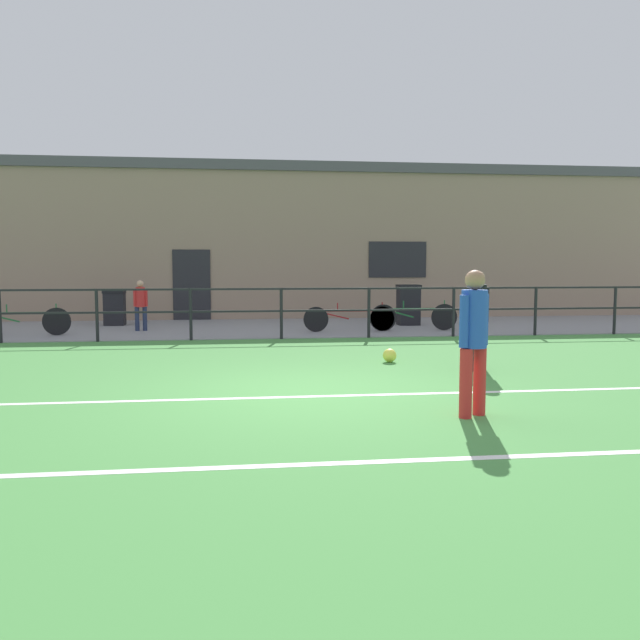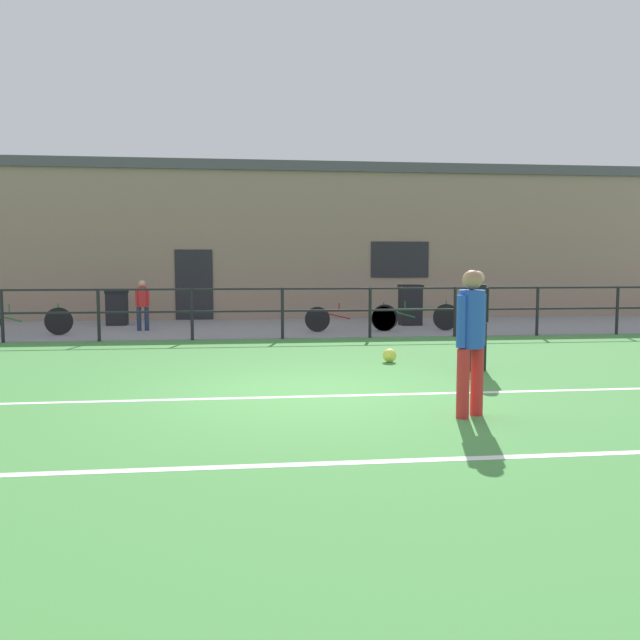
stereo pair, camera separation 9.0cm
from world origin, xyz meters
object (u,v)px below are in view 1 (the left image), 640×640
Objects in this scene: player_striker at (474,334)px; player_goalkeeper at (477,314)px; soccer_ball_match at (390,355)px; spectator_child at (141,302)px; trash_bin_1 at (408,305)px; trash_bin_0 at (115,308)px; bicycle_parked_0 at (414,317)px; bicycle_parked_3 at (20,321)px; bicycle_parked_2 at (349,318)px.

player_goalkeeper is at bearing 36.82° from player_striker.
spectator_child is at bearing 131.94° from soccer_ball_match.
soccer_ball_match is at bearing -107.63° from trash_bin_1.
soccer_ball_match is 0.25× the size of trash_bin_0.
trash_bin_0 is (-0.93, 1.54, -0.23)m from spectator_child.
player_striker is at bearing -100.93° from trash_bin_1.
player_goalkeeper is 0.71× the size of bicycle_parked_0.
spectator_child is 1.15× the size of trash_bin_1.
bicycle_parked_0 is at bearing 164.35° from spectator_child.
trash_bin_1 is (9.62, 1.44, 0.21)m from bicycle_parked_3.
bicycle_parked_2 is at bearing 57.77° from player_striker.
spectator_child is at bearing 86.22° from player_striker.
player_striker reaches higher than bicycle_parked_0.
player_goalkeeper is at bearing -79.57° from bicycle_parked_2.
bicycle_parked_3 is 2.39× the size of trash_bin_0.
bicycle_parked_0 is 0.98× the size of bicycle_parked_2.
spectator_child is 0.55× the size of bicycle_parked_3.
bicycle_parked_0 reaches higher than bicycle_parked_3.
bicycle_parked_2 is at bearing 88.79° from soccer_ball_match.
trash_bin_1 is at bearing 47.37° from player_striker.
bicycle_parked_3 is 2.88m from trash_bin_0.
trash_bin_1 reaches higher than bicycle_parked_3.
spectator_child is (-5.02, 5.58, 0.62)m from soccer_ball_match.
soccer_ball_match is 9.29m from trash_bin_0.
player_goalkeeper reaches higher than bicycle_parked_3.
bicycle_parked_3 is 2.07× the size of trash_bin_1.
trash_bin_1 reaches higher than bicycle_parked_0.
soccer_ball_match is at bearing -91.21° from bicycle_parked_2.
trash_bin_1 is at bearing 8.51° from bicycle_parked_3.
player_goalkeeper reaches higher than bicycle_parked_2.
trash_bin_0 is (-6.05, 2.32, 0.16)m from bicycle_parked_2.
bicycle_parked_2 is at bearing -20.99° from trash_bin_0.
player_goalkeeper is 1.44× the size of trash_bin_1.
bicycle_parked_2 is 6.48m from trash_bin_0.
player_striker is 1.30× the size of spectator_child.
spectator_child is at bearing 16.52° from bicycle_parked_3.
bicycle_parked_2 is 2.38× the size of trash_bin_0.
bicycle_parked_3 is (-9.38, -0.00, -0.01)m from bicycle_parked_0.
bicycle_parked_2 is at bearing 162.27° from spectator_child.
trash_bin_0 is (-5.96, 11.05, -0.42)m from player_striker.
player_goalkeeper reaches higher than bicycle_parked_0.
bicycle_parked_0 is 8.03m from trash_bin_0.
trash_bin_0 is at bearing -66.95° from player_goalkeeper.
bicycle_parked_0 is 1.48m from trash_bin_1.
spectator_child is 0.57× the size of bicycle_parked_0.
soccer_ball_match is at bearing -58.67° from player_goalkeeper.
bicycle_parked_3 is (-7.64, 4.81, 0.24)m from soccer_ball_match.
trash_bin_1 is (0.24, 1.44, 0.21)m from bicycle_parked_0.
bicycle_parked_0 is 0.98× the size of bicycle_parked_3.
player_striker is (-1.15, -2.92, 0.03)m from player_goalkeeper.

